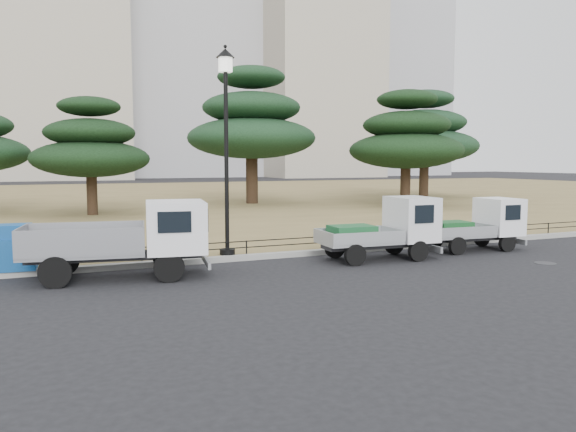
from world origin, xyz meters
name	(u,v)px	position (x,y,z in m)	size (l,w,h in m)	color
ground	(319,274)	(0.00, 0.00, 0.00)	(220.00, 220.00, 0.00)	black
lawn	(138,198)	(0.00, 30.60, 0.07)	(120.00, 56.00, 0.15)	olive
curb	(280,255)	(0.00, 2.60, 0.08)	(120.00, 0.25, 0.16)	gray
truck_large	(128,236)	(-4.52, 1.39, 1.04)	(4.49, 2.30, 1.87)	black
truck_kei_front	(386,229)	(2.76, 1.15, 0.90)	(3.49, 1.65, 1.81)	black
truck_kei_rear	(479,224)	(6.45, 1.43, 0.83)	(3.25, 1.57, 1.66)	black
street_lamp	(226,117)	(-1.54, 2.90, 4.12)	(0.53, 0.53, 5.87)	black
pipe_fence	(278,242)	(0.00, 2.75, 0.44)	(38.00, 0.04, 0.40)	black
tarp_pile	(2,251)	(-7.40, 3.05, 0.60)	(1.77, 1.34, 1.13)	#124C92
manhole	(545,263)	(6.50, -1.20, 0.01)	(0.60, 0.60, 0.01)	#2D2D30
pine_center_left	(90,147)	(-4.22, 17.33, 3.57)	(5.82, 5.82, 5.92)	black
pine_center_right	(252,125)	(5.87, 21.56, 5.19)	(8.20, 8.20, 8.70)	black
pine_east_near	(406,139)	(14.04, 16.31, 4.21)	(6.97, 6.97, 7.04)	black
pine_east_far	(425,136)	(20.20, 22.68, 4.79)	(8.01, 8.01, 8.05)	black
tower_center_left	(49,3)	(-5.00, 85.00, 27.50)	(22.00, 20.00, 55.00)	#AAA08C
tower_east	(316,45)	(40.00, 82.00, 24.00)	(20.00, 18.00, 48.00)	#AAA08C
tower_far_east	(378,5)	(58.00, 90.00, 35.00)	(24.00, 20.00, 70.00)	#A0A0A5
radio_tower	(447,31)	(72.00, 85.00, 30.04)	(1.80, 1.80, 63.00)	#D83F33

